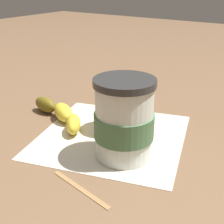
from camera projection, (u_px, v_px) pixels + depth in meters
The scene contains 6 objects.
ground_plane at pixel (112, 136), 0.55m from camera, with size 3.00×3.00×0.00m, color brown.
paper_napkin at pixel (112, 136), 0.55m from camera, with size 0.25×0.25×0.00m, color beige.
coffee_cup at pixel (124, 120), 0.47m from camera, with size 0.09×0.09×0.12m.
muffin at pixel (116, 103), 0.55m from camera, with size 0.07×0.07×0.09m.
banana at pixel (61, 113), 0.60m from camera, with size 0.17×0.09×0.03m.
wooden_stirrer at pixel (80, 189), 0.41m from camera, with size 0.11×0.01×0.00m, color #9E7547.
Camera 1 is at (-0.28, 0.40, 0.26)m, focal length 50.00 mm.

